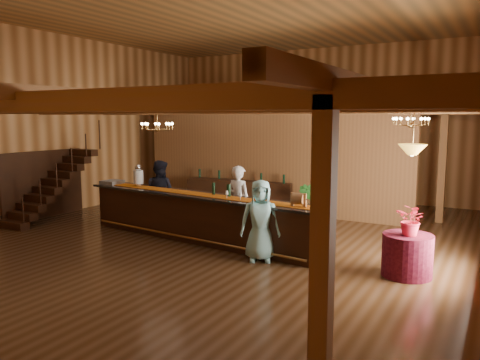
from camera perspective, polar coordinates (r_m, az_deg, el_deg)
The scene contains 27 objects.
floor at distance 11.82m, azimuth -2.00°, elevation -6.99°, with size 14.00×14.00×0.00m, color #472E1D.
ceiling at distance 11.70m, azimuth -2.14°, elevation 20.05°, with size 14.00×14.00×0.00m, color #AB753A.
wall_back at distance 17.78m, azimuth 9.88°, elevation 6.79°, with size 12.00×0.10×5.50m, color #BC834B.
wall_left at distance 15.44m, azimuth -21.54°, elevation 6.25°, with size 0.10×14.00×5.50m, color #BC834B.
beam_grid at distance 11.87m, azimuth -0.79°, elevation 8.88°, with size 11.90×13.90×0.39m.
support_posts at distance 11.10m, azimuth -3.39°, elevation 0.46°, with size 9.20×10.20×3.20m.
partition_wall at distance 14.81m, azimuth 3.39°, elevation 2.08°, with size 9.00×0.18×3.10m, color brown.
staircase at distance 14.68m, azimuth -22.09°, elevation -0.69°, with size 1.00×2.80×2.00m.
backroom_boxes at distance 16.67m, azimuth 7.03°, elevation -0.88°, with size 4.10×0.60×1.10m.
tasting_bar at distance 11.47m, azimuth -5.20°, elevation -4.50°, with size 6.90×1.56×1.15m.
beverage_dispenser at distance 12.83m, azimuth -12.29°, elevation 0.50°, with size 0.26×0.26×0.60m.
glass_rack_tray at distance 13.50m, azimuth -15.32°, elevation -0.26°, with size 0.50×0.50×0.10m, color gray.
raffle_drum at distance 9.73m, azimuth 7.15°, elevation -2.30°, with size 0.34×0.24×0.30m.
bar_bottle_0 at distance 11.19m, azimuth -3.24°, elevation -1.08°, with size 0.07×0.07×0.30m, color black.
bar_bottle_1 at distance 10.93m, azimuth -1.46°, elevation -1.28°, with size 0.07×0.07×0.30m, color black.
bar_bottle_2 at distance 10.91m, azimuth -1.34°, elevation -1.30°, with size 0.07×0.07×0.30m, color black.
backbar_shelf at distance 15.04m, azimuth -0.04°, elevation -1.89°, with size 3.49×0.55×0.98m, color black.
round_table at distance 9.48m, azimuth 19.72°, elevation -8.64°, with size 0.93×0.93×0.81m, color maroon.
chandelier_left at distance 12.15m, azimuth -10.05°, elevation 6.50°, with size 0.80×0.80×0.59m.
chandelier_right at distance 11.47m, azimuth 20.09°, elevation 6.75°, with size 0.80×0.80×0.46m.
pendant_lamp at distance 9.14m, azimuth 20.28°, elevation 3.50°, with size 0.52×0.52×0.90m.
bartender at distance 11.54m, azimuth -0.15°, elevation -2.71°, with size 0.66×0.44×1.82m, color silver.
staff_second at distance 13.05m, azimuth -9.73°, elevation -1.61°, with size 0.89×0.69×1.82m, color black.
guest at distance 9.78m, azimuth 2.50°, elevation -4.95°, with size 0.84×0.54×1.71m, color #92DCE4.
floor_plant at distance 13.50m, azimuth 8.06°, elevation -2.74°, with size 0.62×0.50×1.13m, color #1C5219.
table_flowers at distance 9.23m, azimuth 20.21°, elevation -4.61°, with size 0.54×0.47×0.60m, color red.
table_vase at distance 9.37m, azimuth 19.94°, elevation -5.32°, with size 0.15×0.15×0.31m, color #AB7E43.
Camera 1 is at (5.97, -9.75, 2.99)m, focal length 35.00 mm.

